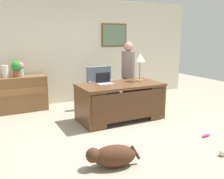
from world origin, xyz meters
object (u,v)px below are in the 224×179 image
at_px(person_standing, 128,75).
at_px(desk_lamp, 140,59).
at_px(vase_empty, 5,71).
at_px(dog_toy_ball, 222,153).
at_px(vase_with_flowers, 20,68).
at_px(dog_toy_bone, 206,136).
at_px(armchair, 102,90).
at_px(laptop, 104,81).
at_px(dog_lying, 112,156).
at_px(potted_plant, 17,68).
at_px(desk, 121,100).
at_px(credenza, 15,94).

height_order(person_standing, desk_lamp, person_standing).
xyz_separation_m(desk_lamp, vase_empty, (-2.61, 1.49, -0.28)).
bearing_deg(dog_toy_ball, vase_empty, 124.93).
relative_size(person_standing, vase_with_flowers, 4.81).
relative_size(desk_lamp, dog_toy_bone, 3.20).
relative_size(armchair, person_standing, 0.64).
height_order(vase_empty, dog_toy_ball, vase_empty).
height_order(desk_lamp, vase_empty, desk_lamp).
bearing_deg(armchair, desk_lamp, -53.99).
bearing_deg(laptop, desk_lamp, -3.51).
xyz_separation_m(armchair, person_standing, (0.58, -0.25, 0.36)).
xyz_separation_m(armchair, dog_lying, (-1.02, -2.55, -0.31)).
xyz_separation_m(laptop, dog_toy_bone, (1.18, -1.68, -0.80)).
xyz_separation_m(armchair, vase_empty, (-2.05, 0.72, 0.49)).
distance_m(vase_with_flowers, potted_plant, 0.08).
xyz_separation_m(potted_plant, dog_toy_ball, (2.36, -3.74, -0.97)).
xyz_separation_m(desk_lamp, dog_toy_bone, (0.34, -1.63, -1.21)).
bearing_deg(desk_lamp, dog_toy_bone, -78.02).
height_order(armchair, desk_lamp, desk_lamp).
bearing_deg(dog_toy_ball, dog_toy_bone, 61.04).
bearing_deg(desk, person_standing, 49.13).
bearing_deg(vase_empty, laptop, -39.09).
bearing_deg(dog_toy_bone, desk_lamp, 101.98).
bearing_deg(laptop, dog_toy_ball, -69.99).
bearing_deg(potted_plant, dog_toy_bone, -49.06).
height_order(armchair, potted_plant, potted_plant).
bearing_deg(dog_toy_ball, vase_with_flowers, 121.41).
bearing_deg(desk_lamp, person_standing, 88.25).
xyz_separation_m(person_standing, potted_plant, (-2.38, 0.97, 0.20)).
xyz_separation_m(dog_lying, potted_plant, (-0.78, 3.27, 0.86)).
bearing_deg(desk_lamp, vase_with_flowers, 146.82).
bearing_deg(dog_toy_bone, vase_empty, 133.46).
bearing_deg(armchair, laptop, -110.75).
relative_size(desk, desk_lamp, 2.88).
bearing_deg(potted_plant, vase_empty, 180.00).
height_order(person_standing, vase_empty, person_standing).
xyz_separation_m(armchair, potted_plant, (-1.80, 0.72, 0.55)).
distance_m(person_standing, desk_lamp, 0.67).
height_order(vase_empty, potted_plant, potted_plant).
xyz_separation_m(desk, vase_empty, (-2.08, 1.61, 0.54)).
height_order(credenza, vase_empty, vase_empty).
height_order(desk, dog_toy_ball, desk).
distance_m(person_standing, dog_lying, 2.88).
xyz_separation_m(dog_lying, dog_toy_bone, (1.93, 0.15, -0.13)).
bearing_deg(potted_plant, vase_with_flowers, -0.00).
xyz_separation_m(vase_empty, dog_toy_bone, (2.95, -3.12, -0.93)).
distance_m(credenza, vase_empty, 0.57).
xyz_separation_m(desk, desk_lamp, (0.53, 0.12, 0.83)).
distance_m(desk, desk_lamp, 0.99).
bearing_deg(armchair, dog_lying, -111.81).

